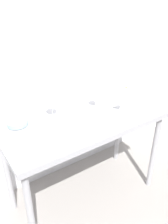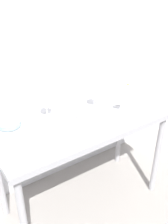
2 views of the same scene
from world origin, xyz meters
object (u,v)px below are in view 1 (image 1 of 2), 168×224
at_px(tasting_sheet_lower, 104,102).
at_px(wine_glass_far_left, 52,103).
at_px(tasting_bowl, 17,123).
at_px(tasting_sheet_upper, 42,132).
at_px(wine_glass_far_right, 96,95).
at_px(wine_glass_near_right, 121,99).
at_px(open_notebook, 78,114).
at_px(decanter_funnel, 126,91).

bearing_deg(tasting_sheet_lower, wine_glass_far_left, -179.64).
bearing_deg(tasting_bowl, tasting_sheet_upper, -59.72).
distance_m(wine_glass_far_left, tasting_bowl, 0.31).
relative_size(wine_glass_far_right, tasting_bowl, 1.02).
bearing_deg(wine_glass_near_right, wine_glass_far_left, 154.54).
height_order(wine_glass_far_left, tasting_bowl, wine_glass_far_left).
bearing_deg(wine_glass_near_right, tasting_sheet_upper, 173.16).
xyz_separation_m(wine_glass_far_right, open_notebook, (-0.20, -0.01, -0.12)).
height_order(wine_glass_far_right, decanter_funnel, wine_glass_far_right).
bearing_deg(tasting_bowl, open_notebook, -13.44).
bearing_deg(decanter_funnel, tasting_sheet_lower, 177.71).
height_order(wine_glass_far_left, tasting_sheet_upper, wine_glass_far_left).
bearing_deg(tasting_bowl, wine_glass_far_left, -6.90).
bearing_deg(open_notebook, tasting_sheet_upper, -148.74).
bearing_deg(wine_glass_far_right, tasting_sheet_upper, -170.39).
bearing_deg(wine_glass_far_left, tasting_bowl, 173.10).
bearing_deg(wine_glass_far_right, wine_glass_near_right, -54.60).
relative_size(wine_glass_near_right, tasting_bowl, 1.04).
relative_size(wine_glass_far_right, tasting_sheet_lower, 0.61).
height_order(open_notebook, tasting_sheet_upper, open_notebook).
bearing_deg(tasting_bowl, wine_glass_near_right, -19.28).
height_order(open_notebook, tasting_sheet_lower, open_notebook).
relative_size(wine_glass_far_right, decanter_funnel, 1.20).
height_order(wine_glass_far_right, wine_glass_far_left, wine_glass_far_left).
xyz_separation_m(wine_glass_far_right, decanter_funnel, (0.41, 0.05, -0.08)).
distance_m(wine_glass_far_left, tasting_sheet_upper, 0.27).
bearing_deg(open_notebook, wine_glass_far_right, 21.26).
bearing_deg(wine_glass_far_left, decanter_funnel, -1.58).
bearing_deg(open_notebook, tasting_bowl, -175.27).
xyz_separation_m(open_notebook, tasting_bowl, (-0.48, 0.11, 0.02)).
xyz_separation_m(wine_glass_far_right, tasting_bowl, (-0.68, 0.10, -0.10)).
bearing_deg(tasting_sheet_upper, wine_glass_near_right, 30.72).
bearing_deg(tasting_sheet_lower, wine_glass_near_right, -91.47).
distance_m(wine_glass_near_right, wine_glass_far_right, 0.22).
xyz_separation_m(wine_glass_near_right, tasting_bowl, (-0.81, 0.28, -0.10)).
relative_size(wine_glass_far_right, tasting_sheet_upper, 0.61).
relative_size(wine_glass_far_right, wine_glass_far_left, 0.96).
height_order(wine_glass_far_left, open_notebook, wine_glass_far_left).
distance_m(wine_glass_near_right, tasting_bowl, 0.86).
distance_m(wine_glass_far_left, decanter_funnel, 0.80).
xyz_separation_m(wine_glass_near_right, tasting_sheet_lower, (0.01, 0.24, -0.12)).
bearing_deg(open_notebook, wine_glass_far_left, 175.70).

